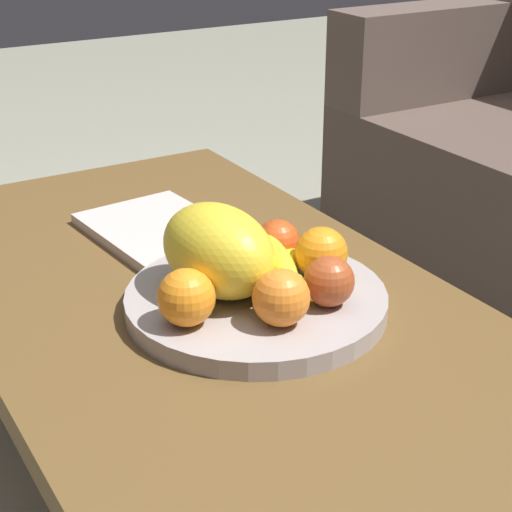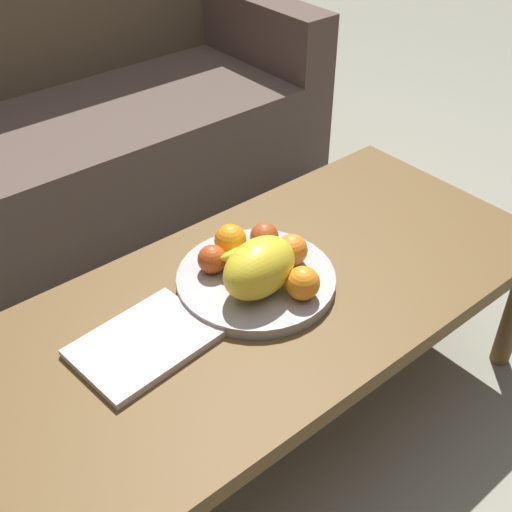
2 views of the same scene
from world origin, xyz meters
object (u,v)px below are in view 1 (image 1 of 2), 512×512
object	(u,v)px
orange_left	(281,298)
magazine	(161,231)
fruit_bowl	(256,301)
apple_front	(278,242)
melon_large_front	(218,250)
apple_right	(329,281)
banana_bunch	(278,269)
orange_back	(186,298)
orange_front	(321,253)
coffee_table	(235,347)

from	to	relation	value
orange_left	magazine	bearing A→B (deg)	178.07
fruit_bowl	apple_front	size ratio (longest dim) A/B	5.45
melon_large_front	apple_right	distance (m)	0.14
fruit_bowl	banana_bunch	size ratio (longest dim) A/B	2.07
orange_back	apple_front	distance (m)	0.20
orange_back	apple_right	bearing A→B (deg)	74.91
apple_right	magazine	distance (m)	0.36
orange_front	orange_back	xyz separation A→B (m)	(0.02, -0.20, -0.00)
orange_front	apple_front	bearing A→B (deg)	-159.83
coffee_table	melon_large_front	size ratio (longest dim) A/B	7.42
fruit_bowl	melon_large_front	world-z (taller)	melon_large_front
orange_front	orange_left	world-z (taller)	same
fruit_bowl	apple_right	bearing A→B (deg)	39.06
fruit_bowl	apple_front	distance (m)	0.10
melon_large_front	orange_back	world-z (taller)	melon_large_front
orange_left	magazine	size ratio (longest dim) A/B	0.27
apple_front	apple_right	world-z (taller)	apple_right
orange_left	orange_back	xyz separation A→B (m)	(-0.06, -0.09, 0.00)
apple_front	orange_front	bearing A→B (deg)	20.17
orange_front	orange_left	xyz separation A→B (m)	(0.08, -0.11, -0.00)
melon_large_front	orange_left	distance (m)	0.11
orange_front	apple_right	xyz separation A→B (m)	(0.07, -0.03, -0.00)
orange_front	orange_back	distance (m)	0.20
fruit_bowl	melon_large_front	xyz separation A→B (m)	(-0.02, -0.04, 0.07)
apple_front	coffee_table	bearing A→B (deg)	-57.26
coffee_table	banana_bunch	xyz separation A→B (m)	(-0.00, 0.06, 0.09)
fruit_bowl	magazine	size ratio (longest dim) A/B	1.33
melon_large_front	banana_bunch	world-z (taller)	melon_large_front
orange_back	magazine	distance (m)	0.33
orange_front	banana_bunch	world-z (taller)	orange_front
fruit_bowl	apple_right	world-z (taller)	apple_right
orange_front	banana_bunch	xyz separation A→B (m)	(-0.00, -0.06, -0.01)
orange_front	magazine	xyz separation A→B (m)	(-0.28, -0.10, -0.05)
orange_left	orange_back	distance (m)	0.11
coffee_table	orange_left	bearing A→B (deg)	13.79
melon_large_front	orange_back	xyz separation A→B (m)	(0.05, -0.07, -0.02)
coffee_table	apple_front	distance (m)	0.16
apple_right	magazine	size ratio (longest dim) A/B	0.25
fruit_bowl	magazine	distance (m)	0.28
coffee_table	fruit_bowl	world-z (taller)	fruit_bowl
fruit_bowl	coffee_table	bearing A→B (deg)	-78.45
coffee_table	apple_front	xyz separation A→B (m)	(-0.07, 0.10, 0.10)
banana_bunch	coffee_table	bearing A→B (deg)	-88.03
orange_back	orange_left	bearing A→B (deg)	59.20
fruit_bowl	apple_front	bearing A→B (deg)	130.75
coffee_table	orange_left	distance (m)	0.13
fruit_bowl	orange_back	xyz separation A→B (m)	(0.03, -0.11, 0.05)
apple_right	fruit_bowl	bearing A→B (deg)	-140.94
melon_large_front	banana_bunch	size ratio (longest dim) A/B	1.07
apple_right	orange_back	bearing A→B (deg)	-105.09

